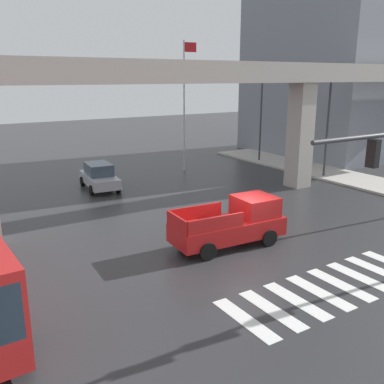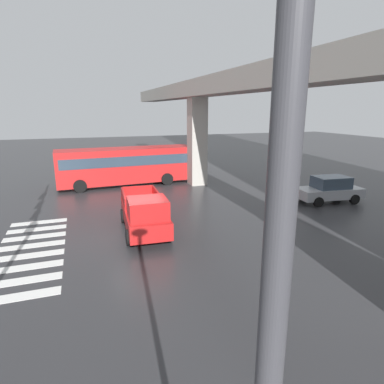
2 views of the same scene
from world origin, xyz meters
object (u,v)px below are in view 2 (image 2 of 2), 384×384
Objects in this scene: pickup_truck at (145,214)px; street_lamp_near_corner at (270,368)px; sedan_silver at (329,189)px; city_bus at (127,164)px.

street_lamp_near_corner reaches higher than pickup_truck.
street_lamp_near_corner is at bearing -43.46° from sedan_silver.
sedan_silver is 21.41m from street_lamp_near_corner.
street_lamp_near_corner is at bearing -7.68° from pickup_truck.
city_bus is 1.51× the size of street_lamp_near_corner.
sedan_silver is at bearing 136.54° from street_lamp_near_corner.
street_lamp_near_corner is at bearing -5.97° from city_bus.
pickup_truck is at bearing 172.32° from street_lamp_near_corner.
city_bus is 25.11m from street_lamp_near_corner.
street_lamp_near_corner is (15.31, -14.51, 3.70)m from sedan_silver.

